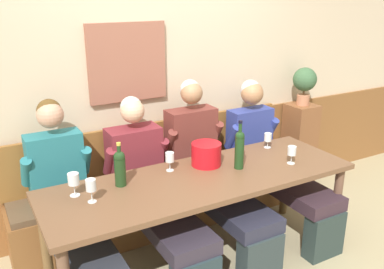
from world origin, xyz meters
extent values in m
cube|color=beige|center=(0.00, 1.09, 1.40)|extent=(6.80, 0.08, 2.80)
cube|color=#955B48|center=(-0.21, 1.03, 1.48)|extent=(0.67, 0.04, 0.64)
cube|color=brown|center=(0.00, 1.04, 0.45)|extent=(6.80, 0.03, 0.91)
cube|color=brown|center=(0.00, 0.81, 0.22)|extent=(2.63, 0.42, 0.44)
cube|color=brown|center=(0.00, 0.81, 0.47)|extent=(2.58, 0.39, 0.05)
cube|color=brown|center=(0.00, 1.00, 0.71)|extent=(2.63, 0.04, 0.45)
cube|color=brown|center=(0.00, 0.16, 0.73)|extent=(2.33, 0.76, 0.04)
cylinder|color=brown|center=(1.10, -0.15, 0.36)|extent=(0.07, 0.07, 0.71)
cylinder|color=brown|center=(-1.10, 0.47, 0.36)|extent=(0.07, 0.07, 0.71)
cylinder|color=brown|center=(1.10, 0.47, 0.36)|extent=(0.07, 0.07, 0.71)
cube|color=#292D37|center=(-0.91, 0.25, 0.43)|extent=(0.34, 1.04, 0.11)
cube|color=#246F7A|center=(-0.91, 0.81, 0.77)|extent=(0.41, 0.19, 0.55)
sphere|color=tan|center=(-0.91, 0.80, 1.19)|extent=(0.19, 0.19, 0.19)
sphere|color=brown|center=(-0.91, 0.83, 1.21)|extent=(0.18, 0.18, 0.18)
cylinder|color=#246F7A|center=(-1.12, 0.77, 0.80)|extent=(0.08, 0.20, 0.27)
cylinder|color=#246F7A|center=(-0.69, 0.77, 0.80)|extent=(0.08, 0.20, 0.27)
cube|color=#302A38|center=(-0.27, 0.25, 0.43)|extent=(0.36, 1.03, 0.11)
cube|color=maroon|center=(-0.27, 0.81, 0.74)|extent=(0.43, 0.24, 0.49)
sphere|color=#E1B490|center=(-0.27, 0.80, 1.13)|extent=(0.19, 0.19, 0.19)
sphere|color=beige|center=(-0.27, 0.83, 1.15)|extent=(0.18, 0.18, 0.18)
cylinder|color=maroon|center=(-0.50, 0.76, 0.75)|extent=(0.08, 0.20, 0.27)
cylinder|color=maroon|center=(-0.05, 0.76, 0.75)|extent=(0.08, 0.20, 0.27)
cube|color=#2B373A|center=(0.27, -0.22, 0.19)|extent=(0.33, 0.14, 0.38)
cube|color=#28293B|center=(0.27, 0.25, 0.43)|extent=(0.37, 1.04, 0.11)
cube|color=brown|center=(0.27, 0.81, 0.78)|extent=(0.44, 0.20, 0.58)
sphere|color=#A87B57|center=(0.27, 0.80, 1.21)|extent=(0.19, 0.19, 0.19)
sphere|color=beige|center=(0.27, 0.83, 1.24)|extent=(0.18, 0.18, 0.18)
cylinder|color=brown|center=(0.04, 0.77, 0.82)|extent=(0.08, 0.20, 0.27)
cylinder|color=brown|center=(0.50, 0.77, 0.82)|extent=(0.08, 0.20, 0.27)
cube|color=#273634|center=(0.91, -0.22, 0.19)|extent=(0.32, 0.14, 0.38)
cube|color=#36252F|center=(0.91, 0.25, 0.43)|extent=(0.36, 1.04, 0.11)
cube|color=#303D8E|center=(0.91, 0.81, 0.74)|extent=(0.43, 0.18, 0.49)
sphere|color=#AF7D55|center=(0.91, 0.80, 1.14)|extent=(0.21, 0.21, 0.21)
sphere|color=beige|center=(0.91, 0.83, 1.16)|extent=(0.19, 0.19, 0.19)
cylinder|color=#303D8E|center=(0.68, 0.77, 0.75)|extent=(0.08, 0.20, 0.27)
cylinder|color=#303D8E|center=(1.14, 0.77, 0.75)|extent=(0.08, 0.20, 0.27)
cylinder|color=red|center=(0.14, 0.34, 0.84)|extent=(0.23, 0.23, 0.18)
cylinder|color=#1D391A|center=(-0.57, 0.32, 0.85)|extent=(0.08, 0.08, 0.20)
sphere|color=#1D391A|center=(-0.57, 0.32, 0.96)|extent=(0.08, 0.08, 0.08)
cylinder|color=#1D391A|center=(-0.57, 0.32, 1.01)|extent=(0.03, 0.03, 0.07)
cylinder|color=gold|center=(-0.57, 0.32, 1.06)|extent=(0.03, 0.03, 0.02)
cylinder|color=#1B3B1A|center=(0.32, 0.16, 0.87)|extent=(0.07, 0.07, 0.25)
sphere|color=#1B3B1A|center=(0.32, 0.16, 1.01)|extent=(0.07, 0.07, 0.07)
cylinder|color=#1B3B1A|center=(0.32, 0.16, 1.06)|extent=(0.03, 0.03, 0.09)
cylinder|color=black|center=(0.32, 0.16, 1.12)|extent=(0.03, 0.03, 0.02)
cylinder|color=silver|center=(-0.81, 0.18, 0.75)|extent=(0.06, 0.06, 0.00)
cylinder|color=silver|center=(-0.81, 0.18, 0.79)|extent=(0.01, 0.01, 0.08)
cylinder|color=silver|center=(-0.81, 0.18, 0.87)|extent=(0.07, 0.07, 0.08)
cylinder|color=#DFD97F|center=(-0.81, 0.18, 0.84)|extent=(0.06, 0.06, 0.02)
cylinder|color=silver|center=(0.80, 0.40, 0.75)|extent=(0.06, 0.06, 0.00)
cylinder|color=silver|center=(0.80, 0.40, 0.78)|extent=(0.01, 0.01, 0.06)
cylinder|color=silver|center=(0.80, 0.40, 0.85)|extent=(0.06, 0.06, 0.07)
cylinder|color=#E1D486|center=(0.80, 0.40, 0.82)|extent=(0.06, 0.06, 0.01)
cylinder|color=silver|center=(-0.89, 0.33, 0.75)|extent=(0.07, 0.07, 0.00)
cylinder|color=silver|center=(-0.89, 0.33, 0.79)|extent=(0.01, 0.01, 0.08)
cylinder|color=silver|center=(-0.89, 0.33, 0.87)|extent=(0.07, 0.07, 0.08)
cylinder|color=silver|center=(-0.16, 0.38, 0.75)|extent=(0.06, 0.06, 0.00)
cylinder|color=silver|center=(-0.16, 0.38, 0.79)|extent=(0.01, 0.01, 0.07)
cylinder|color=silver|center=(-0.16, 0.38, 0.86)|extent=(0.07, 0.07, 0.07)
cylinder|color=silver|center=(0.74, 0.04, 0.75)|extent=(0.06, 0.06, 0.00)
cylinder|color=silver|center=(0.74, 0.04, 0.79)|extent=(0.01, 0.01, 0.07)
cylinder|color=silver|center=(0.74, 0.04, 0.86)|extent=(0.07, 0.07, 0.07)
cube|color=brown|center=(1.62, 0.86, 0.46)|extent=(0.28, 0.28, 0.92)
cylinder|color=#B57352|center=(1.62, 0.86, 0.97)|extent=(0.13, 0.13, 0.11)
cylinder|color=brown|center=(1.62, 0.86, 1.06)|extent=(0.02, 0.02, 0.06)
sphere|color=#3B603D|center=(1.62, 0.86, 1.19)|extent=(0.24, 0.24, 0.24)
camera|label=1|loc=(-1.43, -2.23, 2.05)|focal=39.17mm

